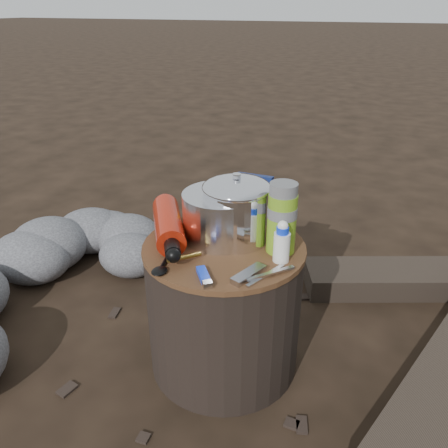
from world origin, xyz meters
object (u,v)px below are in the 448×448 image
at_px(thermos, 282,218).
at_px(travel_mug, 277,210).
at_px(fuel_bottle, 168,224).
at_px(camping_pot, 236,209).
at_px(stump, 224,306).

distance_m(thermos, travel_mug, 0.15).
bearing_deg(fuel_bottle, thermos, -25.11).
relative_size(thermos, travel_mug, 1.66).
height_order(camping_pot, travel_mug, camping_pot).
bearing_deg(stump, travel_mug, 58.07).
xyz_separation_m(stump, camping_pot, (0.02, 0.05, 0.30)).
relative_size(camping_pot, thermos, 0.96).
xyz_separation_m(thermos, travel_mug, (-0.05, 0.13, -0.04)).
distance_m(camping_pot, travel_mug, 0.15).
distance_m(stump, camping_pot, 0.30).
distance_m(stump, fuel_bottle, 0.30).
relative_size(camping_pot, travel_mug, 1.60).
distance_m(fuel_bottle, travel_mug, 0.32).
distance_m(stump, travel_mug, 0.33).
relative_size(stump, camping_pot, 2.43).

